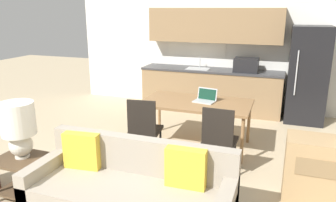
# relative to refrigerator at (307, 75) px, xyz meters

# --- Properties ---
(wall_back) EXTENTS (6.40, 0.07, 2.70)m
(wall_back) POSITION_rel_refrigerator_xyz_m (-1.89, 0.41, 0.44)
(wall_back) COLOR silver
(wall_back) RESTS_ON ground_plane
(kitchen_counter) EXTENTS (2.97, 0.65, 2.15)m
(kitchen_counter) POSITION_rel_refrigerator_xyz_m (-1.87, 0.11, -0.07)
(kitchen_counter) COLOR #8E704C
(kitchen_counter) RESTS_ON ground_plane
(refrigerator) EXTENTS (0.71, 0.75, 1.83)m
(refrigerator) POSITION_rel_refrigerator_xyz_m (0.00, 0.00, 0.00)
(refrigerator) COLOR black
(refrigerator) RESTS_ON ground_plane
(dining_table) EXTENTS (1.69, 0.95, 0.73)m
(dining_table) POSITION_rel_refrigerator_xyz_m (-1.68, -1.89, -0.24)
(dining_table) COLOR olive
(dining_table) RESTS_ON ground_plane
(couch) EXTENTS (2.08, 0.80, 0.85)m
(couch) POSITION_rel_refrigerator_xyz_m (-1.78, -4.02, -0.57)
(couch) COLOR #3D2D1E
(couch) RESTS_ON ground_plane
(side_table) EXTENTS (0.50, 0.50, 0.50)m
(side_table) POSITION_rel_refrigerator_xyz_m (-3.19, -4.03, -0.58)
(side_table) COLOR brown
(side_table) RESTS_ON ground_plane
(table_lamp) EXTENTS (0.38, 0.38, 0.65)m
(table_lamp) POSITION_rel_refrigerator_xyz_m (-3.16, -4.01, -0.03)
(table_lamp) COLOR silver
(table_lamp) RESTS_ON side_table
(credenza) EXTENTS (1.01, 0.43, 0.81)m
(credenza) POSITION_rel_refrigerator_xyz_m (0.17, -3.09, -0.51)
(credenza) COLOR tan
(credenza) RESTS_ON ground_plane
(dining_chair_near_right) EXTENTS (0.43, 0.43, 0.95)m
(dining_chair_near_right) POSITION_rel_refrigerator_xyz_m (-1.14, -2.74, -0.39)
(dining_chair_near_right) COLOR black
(dining_chair_near_right) RESTS_ON ground_plane
(dining_chair_near_left) EXTENTS (0.47, 0.47, 0.95)m
(dining_chair_near_left) POSITION_rel_refrigerator_xyz_m (-2.21, -2.71, -0.39)
(dining_chair_near_left) COLOR black
(dining_chair_near_left) RESTS_ON ground_plane
(laptop) EXTENTS (0.36, 0.31, 0.20)m
(laptop) POSITION_rel_refrigerator_xyz_m (-1.55, -1.82, -0.13)
(laptop) COLOR #B7BABC
(laptop) RESTS_ON dining_table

